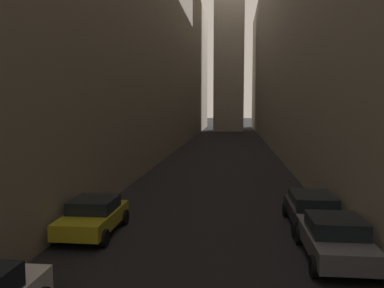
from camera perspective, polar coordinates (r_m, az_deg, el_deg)
The scene contains 6 objects.
ground_plane at distance 43.76m, azimuth 4.53°, elevation -1.21°, with size 264.00×264.00×0.00m, color black.
building_block_left at distance 48.34m, azimuth -11.94°, elevation 14.54°, with size 15.84×108.00×25.61m, color #756B5B.
building_block_right at distance 47.12m, azimuth 18.53°, elevation 14.36°, with size 10.80×108.00×25.18m, color gray.
parked_car_left_third at distance 16.41m, azimuth -13.97°, elevation -9.92°, with size 2.02×3.99×1.40m.
parked_car_right_third at distance 14.11m, azimuth 19.77°, elevation -12.54°, with size 2.05×4.24×1.46m.
parked_car_right_far at distance 17.60m, azimuth 16.87°, elevation -8.94°, with size 2.05×4.36×1.38m.
Camera 1 is at (1.08, 4.54, 5.02)m, focal length 37.22 mm.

